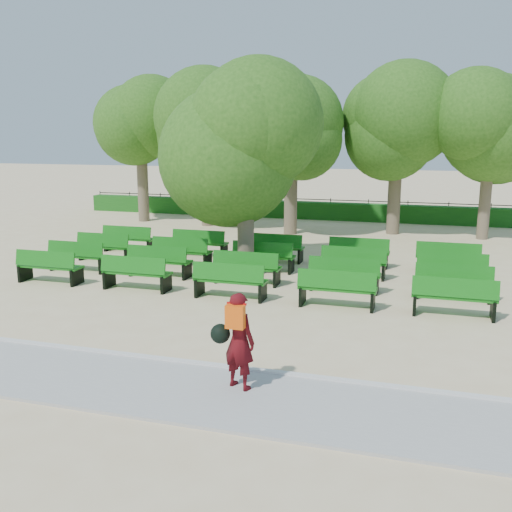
% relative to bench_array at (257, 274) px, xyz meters
% --- Properties ---
extents(ground, '(120.00, 120.00, 0.00)m').
position_rel_bench_array_xyz_m(ground, '(-0.87, -0.91, -0.10)').
color(ground, beige).
extents(paving, '(30.00, 2.20, 0.06)m').
position_rel_bench_array_xyz_m(paving, '(-0.87, -8.31, -0.07)').
color(paving, '#A8A7A3').
rests_on(paving, ground).
extents(curb, '(30.00, 0.12, 0.10)m').
position_rel_bench_array_xyz_m(curb, '(-0.87, -7.16, -0.05)').
color(curb, silver).
rests_on(curb, ground).
extents(hedge, '(26.00, 0.70, 0.90)m').
position_rel_bench_array_xyz_m(hedge, '(-0.87, 13.09, 0.35)').
color(hedge, '#1A5B18').
rests_on(hedge, ground).
extents(fence, '(26.00, 0.10, 1.02)m').
position_rel_bench_array_xyz_m(fence, '(-0.87, 13.49, -0.10)').
color(fence, black).
rests_on(fence, ground).
extents(tree_line, '(21.80, 6.80, 7.04)m').
position_rel_bench_array_xyz_m(tree_line, '(-0.87, 9.09, -0.10)').
color(tree_line, '#31621A').
rests_on(tree_line, ground).
extents(bench_array, '(2.06, 0.77, 1.27)m').
position_rel_bench_array_xyz_m(bench_array, '(0.00, 0.00, 0.00)').
color(bench_array, '#136E14').
rests_on(bench_array, ground).
extents(tree_among, '(4.35, 4.35, 6.12)m').
position_rel_bench_array_xyz_m(tree_among, '(-0.38, 0.09, 4.03)').
color(tree_among, brown).
rests_on(tree_among, ground).
extents(person, '(0.86, 0.61, 1.72)m').
position_rel_bench_array_xyz_m(person, '(2.01, -7.94, 0.85)').
color(person, '#4E0B10').
rests_on(person, ground).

